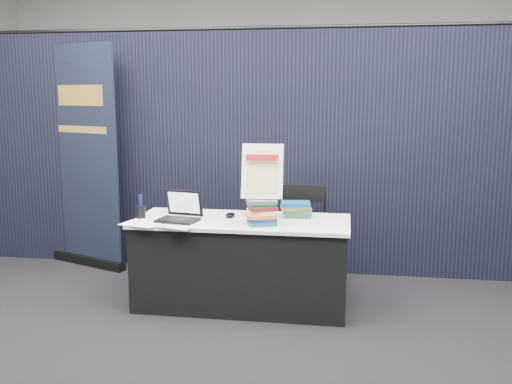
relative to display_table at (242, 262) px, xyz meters
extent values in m
plane|color=black|center=(0.00, -0.55, -0.38)|extent=(8.00, 8.00, 0.00)
cube|color=#ADACA4|center=(0.00, 3.45, 1.37)|extent=(8.00, 0.02, 3.50)
cube|color=black|center=(0.00, 1.05, 0.82)|extent=(6.00, 0.08, 2.40)
cube|color=black|center=(0.00, 0.00, -0.02)|extent=(1.76, 0.71, 0.72)
cube|color=silver|center=(0.00, 0.00, 0.36)|extent=(1.80, 0.75, 0.03)
cube|color=black|center=(-0.51, -0.16, 0.38)|extent=(0.35, 0.28, 0.02)
cube|color=black|center=(-0.51, -0.05, 0.51)|extent=(0.33, 0.11, 0.23)
cube|color=silver|center=(-0.51, -0.06, 0.51)|extent=(0.28, 0.08, 0.18)
ellipsoid|color=black|center=(-0.11, 0.08, 0.39)|extent=(0.09, 0.13, 0.04)
cube|color=white|center=(-0.78, -0.29, 0.38)|extent=(0.35, 0.29, 0.00)
cube|color=silver|center=(-0.46, -0.32, 0.38)|extent=(0.32, 0.27, 0.00)
cube|color=silver|center=(-0.34, 0.03, 0.38)|extent=(0.33, 0.29, 0.00)
cylinder|color=black|center=(-0.86, -0.07, 0.43)|extent=(0.11, 0.11, 0.10)
cube|color=navy|center=(0.19, -0.16, 0.39)|extent=(0.26, 0.23, 0.03)
cube|color=navy|center=(0.19, -0.16, 0.42)|extent=(0.26, 0.23, 0.03)
cube|color=orange|center=(0.19, -0.16, 0.45)|extent=(0.26, 0.23, 0.03)
cube|color=#FAECCD|center=(0.19, -0.16, 0.48)|extent=(0.26, 0.23, 0.03)
cube|color=maroon|center=(0.19, -0.16, 0.51)|extent=(0.26, 0.23, 0.03)
cube|color=#1D6C43|center=(0.19, -0.16, 0.54)|extent=(0.26, 0.23, 0.03)
cube|color=#515257|center=(0.19, -0.16, 0.57)|extent=(0.26, 0.23, 0.03)
cube|color=#1D6C43|center=(0.44, 0.18, 0.39)|extent=(0.25, 0.20, 0.03)
cube|color=#515257|center=(0.44, 0.18, 0.42)|extent=(0.25, 0.20, 0.03)
cube|color=#A7A342|center=(0.44, 0.18, 0.46)|extent=(0.25, 0.20, 0.03)
cube|color=navy|center=(0.44, 0.18, 0.49)|extent=(0.25, 0.20, 0.03)
cube|color=black|center=(0.19, -0.17, 0.60)|extent=(0.22, 0.03, 0.01)
cylinder|color=black|center=(0.10, -0.09, 0.73)|extent=(0.02, 0.11, 0.32)
cylinder|color=black|center=(0.28, -0.09, 0.73)|extent=(0.02, 0.11, 0.32)
cube|color=white|center=(0.19, -0.13, 0.80)|extent=(0.34, 0.14, 0.43)
cube|color=beige|center=(0.19, -0.13, 0.80)|extent=(0.27, 0.11, 0.34)
cube|color=maroon|center=(0.19, -0.14, 0.92)|extent=(0.27, 0.03, 0.05)
cube|color=black|center=(-1.82, 0.88, -0.33)|extent=(0.94, 0.45, 0.09)
cube|color=black|center=(-1.82, 0.90, 0.77)|extent=(0.86, 0.36, 2.29)
cube|color=gold|center=(-1.82, 0.88, 1.40)|extent=(0.59, 0.24, 0.21)
cube|color=gold|center=(-1.82, 0.88, 1.05)|extent=(0.64, 0.26, 0.07)
cylinder|color=black|center=(0.26, 0.34, -0.15)|extent=(0.02, 0.02, 0.45)
cylinder|color=black|center=(0.66, 0.34, -0.15)|extent=(0.02, 0.02, 0.45)
cylinder|color=black|center=(0.26, 0.74, -0.15)|extent=(0.02, 0.02, 0.45)
cylinder|color=black|center=(0.66, 0.74, -0.15)|extent=(0.02, 0.02, 0.45)
cube|color=black|center=(0.46, 0.54, 0.10)|extent=(0.45, 0.45, 0.04)
cube|color=black|center=(0.46, 0.74, 0.48)|extent=(0.40, 0.06, 0.16)
camera|label=1|loc=(0.86, -4.59, 1.42)|focal=40.00mm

